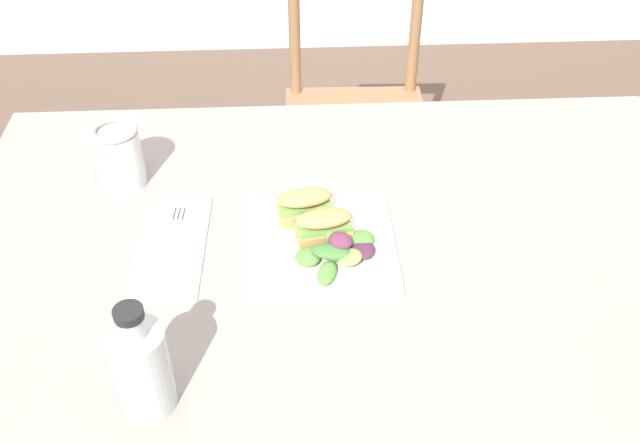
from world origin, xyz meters
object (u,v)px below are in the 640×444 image
sandwich_half_front (324,225)px  fork_on_napkin (173,237)px  sandwich_half_back (305,205)px  bottle_cold_brew (143,371)px  plate_lunch (321,245)px  dining_table (349,312)px  chair_wooden_far (356,116)px  mason_jar_iced_tea (120,158)px

sandwich_half_front → fork_on_napkin: 0.25m
sandwich_half_back → bottle_cold_brew: size_ratio=0.55×
plate_lunch → bottle_cold_brew: bearing=-129.8°
plate_lunch → bottle_cold_brew: (-0.24, -0.29, 0.06)m
dining_table → sandwich_half_front: sandwich_half_front is taller
plate_lunch → chair_wooden_far: bearing=80.5°
plate_lunch → mason_jar_iced_tea: size_ratio=2.01×
chair_wooden_far → plate_lunch: chair_wooden_far is taller
dining_table → fork_on_napkin: 0.32m
sandwich_half_back → bottle_cold_brew: 0.42m
chair_wooden_far → fork_on_napkin: size_ratio=4.68×
sandwich_half_front → sandwich_half_back: 0.06m
plate_lunch → dining_table: bearing=-45.1°
fork_on_napkin → mason_jar_iced_tea: size_ratio=1.53×
bottle_cold_brew → sandwich_half_back: bearing=58.5°
bottle_cold_brew → mason_jar_iced_tea: (-0.11, 0.49, -0.01)m
sandwich_half_front → mason_jar_iced_tea: size_ratio=0.81×
sandwich_half_back → bottle_cold_brew: bottle_cold_brew is taller
sandwich_half_front → bottle_cold_brew: size_ratio=0.55×
sandwich_half_back → fork_on_napkin: bearing=-171.0°
chair_wooden_far → fork_on_napkin: 0.97m
plate_lunch → sandwich_half_front: sandwich_half_front is taller
fork_on_napkin → dining_table: bearing=-14.5°
sandwich_half_back → bottle_cold_brew: (-0.22, -0.36, 0.03)m
sandwich_half_front → sandwich_half_back: size_ratio=1.00×
sandwich_half_front → plate_lunch: bearing=-117.8°
plate_lunch → sandwich_half_back: (-0.02, 0.07, 0.03)m
sandwich_half_back → dining_table: bearing=-57.8°
chair_wooden_far → dining_table: bearing=-96.2°
fork_on_napkin → bottle_cold_brew: size_ratio=1.04×
chair_wooden_far → sandwich_half_back: size_ratio=8.84×
chair_wooden_far → mason_jar_iced_tea: size_ratio=7.18×
dining_table → plate_lunch: size_ratio=5.49×
sandwich_half_front → mason_jar_iced_tea: bearing=152.8°
sandwich_half_front → fork_on_napkin: sandwich_half_front is taller
chair_wooden_far → bottle_cold_brew: size_ratio=4.89×
bottle_cold_brew → plate_lunch: bearing=50.2°
chair_wooden_far → sandwich_half_front: 0.93m
sandwich_half_back → fork_on_napkin: 0.23m
dining_table → fork_on_napkin: (-0.29, 0.08, 0.12)m
mason_jar_iced_tea → dining_table: bearing=-31.0°
dining_table → mason_jar_iced_tea: size_ratio=11.01×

